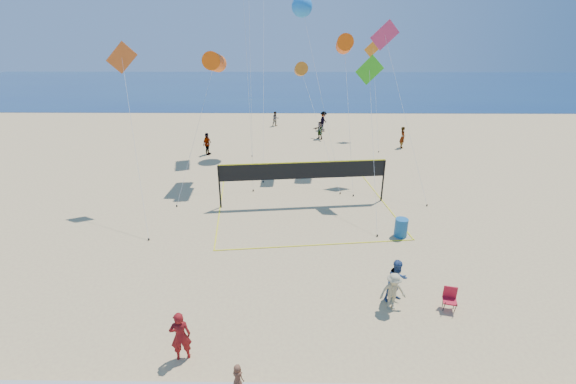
{
  "coord_description": "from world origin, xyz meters",
  "views": [
    {
      "loc": [
        0.03,
        -10.55,
        9.57
      ],
      "look_at": [
        -0.11,
        2.0,
        4.26
      ],
      "focal_mm": 24.0,
      "sensor_mm": 36.0,
      "label": 1
    }
  ],
  "objects_px": {
    "camp_chair": "(450,297)",
    "trash_barrel": "(401,228)",
    "woman": "(180,336)",
    "volleyball_net": "(303,175)"
  },
  "relations": [
    {
      "from": "woman",
      "to": "volleyball_net",
      "type": "relative_size",
      "value": 0.16
    },
    {
      "from": "trash_barrel",
      "to": "camp_chair",
      "type": "bearing_deg",
      "value": -85.96
    },
    {
      "from": "woman",
      "to": "camp_chair",
      "type": "relative_size",
      "value": 1.77
    },
    {
      "from": "trash_barrel",
      "to": "woman",
      "type": "bearing_deg",
      "value": -138.46
    },
    {
      "from": "woman",
      "to": "trash_barrel",
      "type": "height_order",
      "value": "woman"
    },
    {
      "from": "camp_chair",
      "to": "trash_barrel",
      "type": "height_order",
      "value": "trash_barrel"
    },
    {
      "from": "camp_chair",
      "to": "trash_barrel",
      "type": "bearing_deg",
      "value": 107.42
    },
    {
      "from": "trash_barrel",
      "to": "volleyball_net",
      "type": "bearing_deg",
      "value": 141.39
    },
    {
      "from": "camp_chair",
      "to": "volleyball_net",
      "type": "relative_size",
      "value": 0.09
    },
    {
      "from": "camp_chair",
      "to": "trash_barrel",
      "type": "relative_size",
      "value": 1.04
    }
  ]
}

